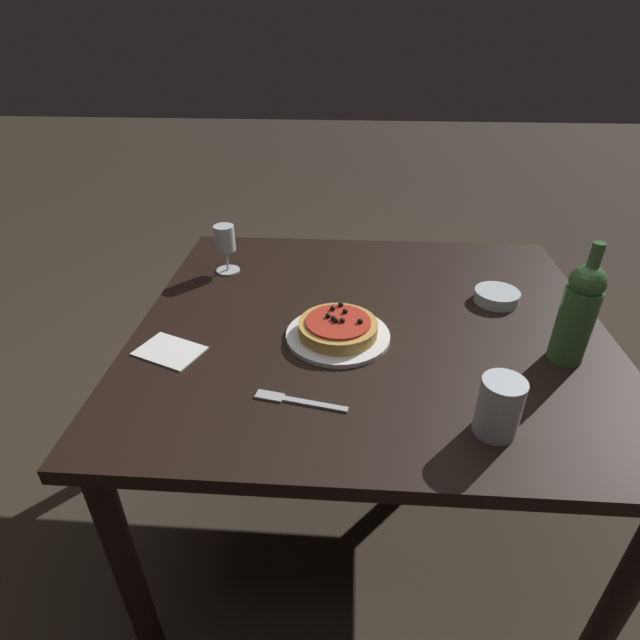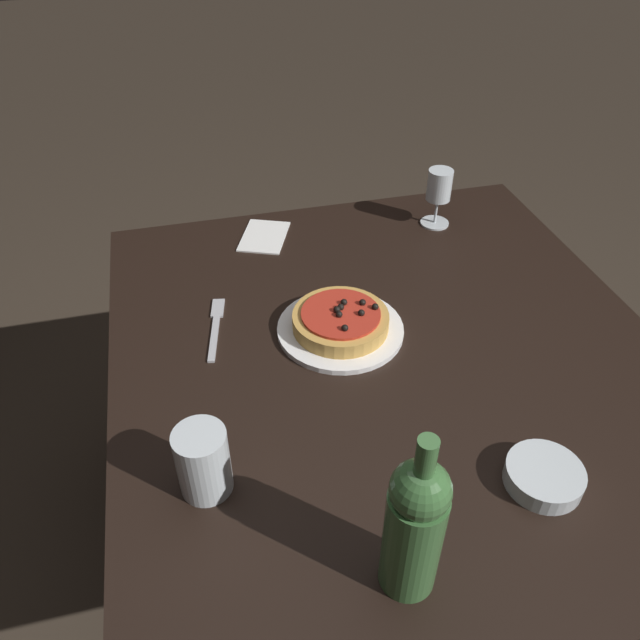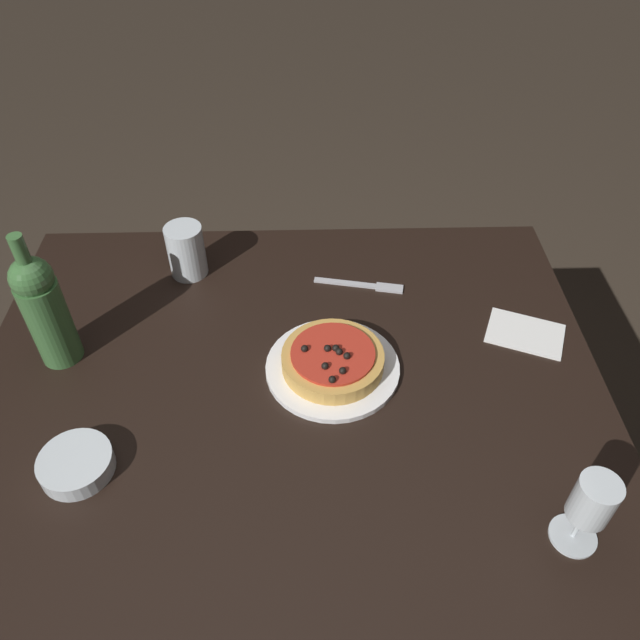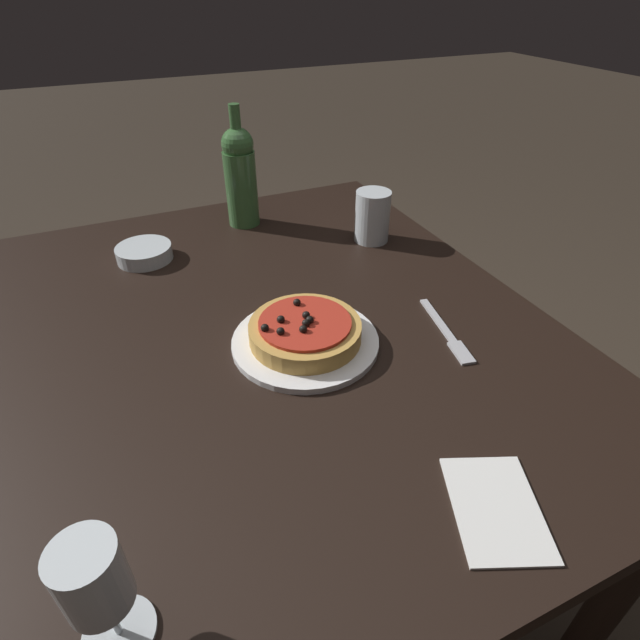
{
  "view_description": "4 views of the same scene",
  "coord_description": "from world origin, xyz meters",
  "px_view_note": "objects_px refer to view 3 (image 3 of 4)",
  "views": [
    {
      "loc": [
        0.06,
        1.12,
        1.42
      ],
      "look_at": [
        0.13,
        0.05,
        0.76
      ],
      "focal_mm": 28.0,
      "sensor_mm": 36.0,
      "label": 1
    },
    {
      "loc": [
        -0.85,
        0.36,
        1.56
      ],
      "look_at": [
        0.02,
        0.14,
        0.82
      ],
      "focal_mm": 35.0,
      "sensor_mm": 36.0,
      "label": 2
    },
    {
      "loc": [
        0.04,
        -0.72,
        1.64
      ],
      "look_at": [
        0.06,
        0.14,
        0.81
      ],
      "focal_mm": 35.0,
      "sensor_mm": 36.0,
      "label": 3
    },
    {
      "loc": [
        0.73,
        -0.18,
        1.28
      ],
      "look_at": [
        0.06,
        0.12,
        0.75
      ],
      "focal_mm": 28.0,
      "sensor_mm": 36.0,
      "label": 4
    }
  ],
  "objects_px": {
    "pizza": "(333,359)",
    "water_cup": "(186,251)",
    "wine_bottle": "(44,308)",
    "dinner_plate": "(333,368)",
    "dining_table": "(290,431)",
    "fork": "(365,285)",
    "wine_glass": "(592,503)",
    "side_bowl": "(76,464)"
  },
  "relations": [
    {
      "from": "wine_bottle",
      "to": "side_bowl",
      "type": "relative_size",
      "value": 2.36
    },
    {
      "from": "dining_table",
      "to": "fork",
      "type": "xyz_separation_m",
      "value": [
        0.17,
        0.33,
        0.08
      ]
    },
    {
      "from": "water_cup",
      "to": "fork",
      "type": "distance_m",
      "value": 0.4
    },
    {
      "from": "pizza",
      "to": "water_cup",
      "type": "relative_size",
      "value": 1.61
    },
    {
      "from": "side_bowl",
      "to": "fork",
      "type": "relative_size",
      "value": 0.62
    },
    {
      "from": "pizza",
      "to": "wine_bottle",
      "type": "bearing_deg",
      "value": 174.33
    },
    {
      "from": "dining_table",
      "to": "pizza",
      "type": "distance_m",
      "value": 0.16
    },
    {
      "from": "water_cup",
      "to": "wine_glass",
      "type": "bearing_deg",
      "value": -44.45
    },
    {
      "from": "water_cup",
      "to": "fork",
      "type": "xyz_separation_m",
      "value": [
        0.4,
        -0.06,
        -0.06
      ]
    },
    {
      "from": "dinner_plate",
      "to": "pizza",
      "type": "xyz_separation_m",
      "value": [
        -0.0,
        -0.0,
        0.02
      ]
    },
    {
      "from": "dinner_plate",
      "to": "fork",
      "type": "bearing_deg",
      "value": 71.7
    },
    {
      "from": "dining_table",
      "to": "fork",
      "type": "height_order",
      "value": "fork"
    },
    {
      "from": "wine_glass",
      "to": "fork",
      "type": "height_order",
      "value": "wine_glass"
    },
    {
      "from": "dining_table",
      "to": "water_cup",
      "type": "distance_m",
      "value": 0.47
    },
    {
      "from": "dining_table",
      "to": "wine_glass",
      "type": "distance_m",
      "value": 0.55
    },
    {
      "from": "dinner_plate",
      "to": "wine_bottle",
      "type": "relative_size",
      "value": 0.89
    },
    {
      "from": "wine_glass",
      "to": "water_cup",
      "type": "relative_size",
      "value": 1.23
    },
    {
      "from": "wine_bottle",
      "to": "water_cup",
      "type": "relative_size",
      "value": 2.4
    },
    {
      "from": "water_cup",
      "to": "side_bowl",
      "type": "distance_m",
      "value": 0.53
    },
    {
      "from": "wine_glass",
      "to": "side_bowl",
      "type": "distance_m",
      "value": 0.81
    },
    {
      "from": "dinner_plate",
      "to": "water_cup",
      "type": "relative_size",
      "value": 2.13
    },
    {
      "from": "dinner_plate",
      "to": "water_cup",
      "type": "xyz_separation_m",
      "value": [
        -0.31,
        0.31,
        0.05
      ]
    },
    {
      "from": "pizza",
      "to": "water_cup",
      "type": "distance_m",
      "value": 0.44
    },
    {
      "from": "water_cup",
      "to": "fork",
      "type": "bearing_deg",
      "value": -8.55
    },
    {
      "from": "pizza",
      "to": "wine_glass",
      "type": "distance_m",
      "value": 0.51
    },
    {
      "from": "pizza",
      "to": "fork",
      "type": "relative_size",
      "value": 0.99
    },
    {
      "from": "wine_glass",
      "to": "wine_bottle",
      "type": "height_order",
      "value": "wine_bottle"
    },
    {
      "from": "dining_table",
      "to": "side_bowl",
      "type": "relative_size",
      "value": 9.76
    },
    {
      "from": "dining_table",
      "to": "side_bowl",
      "type": "distance_m",
      "value": 0.39
    },
    {
      "from": "dinner_plate",
      "to": "wine_bottle",
      "type": "bearing_deg",
      "value": 174.37
    },
    {
      "from": "dinner_plate",
      "to": "wine_bottle",
      "type": "height_order",
      "value": "wine_bottle"
    },
    {
      "from": "dinner_plate",
      "to": "water_cup",
      "type": "distance_m",
      "value": 0.44
    },
    {
      "from": "pizza",
      "to": "water_cup",
      "type": "height_order",
      "value": "water_cup"
    },
    {
      "from": "wine_glass",
      "to": "fork",
      "type": "relative_size",
      "value": 0.75
    },
    {
      "from": "wine_glass",
      "to": "side_bowl",
      "type": "bearing_deg",
      "value": 169.99
    },
    {
      "from": "water_cup",
      "to": "side_bowl",
      "type": "relative_size",
      "value": 0.98
    },
    {
      "from": "dining_table",
      "to": "wine_bottle",
      "type": "xyz_separation_m",
      "value": [
        -0.45,
        0.14,
        0.21
      ]
    },
    {
      "from": "dinner_plate",
      "to": "water_cup",
      "type": "bearing_deg",
      "value": 135.75
    },
    {
      "from": "side_bowl",
      "to": "fork",
      "type": "distance_m",
      "value": 0.69
    },
    {
      "from": "wine_bottle",
      "to": "dining_table",
      "type": "bearing_deg",
      "value": -16.79
    },
    {
      "from": "dinner_plate",
      "to": "dining_table",
      "type": "bearing_deg",
      "value": -135.56
    },
    {
      "from": "pizza",
      "to": "wine_glass",
      "type": "bearing_deg",
      "value": -44.59
    }
  ]
}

